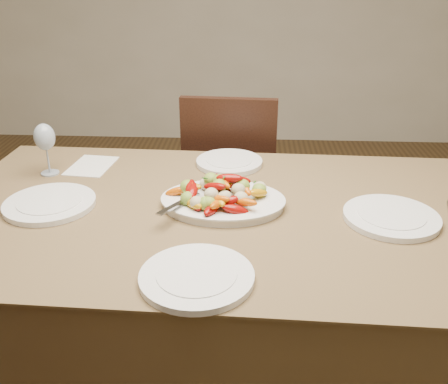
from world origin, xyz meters
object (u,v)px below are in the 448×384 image
at_px(serving_platter, 223,203).
at_px(wine_glass, 46,148).
at_px(plate_far, 229,162).
at_px(dining_table, 224,305).
at_px(chair_far, 232,182).
at_px(plate_right, 391,217).
at_px(plate_near, 197,277).
at_px(plate_left, 50,204).

height_order(serving_platter, wine_glass, wine_glass).
distance_m(plate_far, wine_glass, 0.68).
relative_size(dining_table, serving_platter, 4.74).
distance_m(chair_far, plate_right, 1.07).
distance_m(plate_near, wine_glass, 0.89).
distance_m(dining_table, plate_right, 0.65).
bearing_deg(dining_table, plate_left, -179.22).
xyz_separation_m(dining_table, wine_glass, (-0.66, 0.25, 0.48)).
bearing_deg(plate_left, wine_glass, 110.53).
distance_m(plate_right, wine_glass, 1.22).
relative_size(chair_far, plate_left, 3.26).
height_order(dining_table, wine_glass, wine_glass).
bearing_deg(serving_platter, plate_near, -95.92).
distance_m(plate_right, plate_far, 0.67).
xyz_separation_m(plate_left, plate_near, (0.52, -0.38, 0.00)).
height_order(plate_far, wine_glass, wine_glass).
bearing_deg(chair_far, plate_left, 60.13).
distance_m(plate_left, plate_far, 0.69).
bearing_deg(plate_near, plate_far, 86.53).
height_order(dining_table, plate_far, plate_far).
relative_size(plate_near, wine_glass, 1.41).
xyz_separation_m(plate_near, wine_glass, (-0.62, 0.64, 0.09)).
relative_size(plate_left, wine_glass, 1.42).
xyz_separation_m(chair_far, plate_near, (-0.04, -1.23, 0.29)).
distance_m(plate_right, plate_near, 0.66).
xyz_separation_m(dining_table, plate_right, (0.52, -0.04, 0.39)).
bearing_deg(dining_table, chair_far, 90.34).
bearing_deg(plate_far, plate_near, -93.47).
relative_size(serving_platter, plate_left, 1.33).
height_order(plate_right, wine_glass, wine_glass).
bearing_deg(plate_far, dining_table, -89.96).
xyz_separation_m(serving_platter, plate_left, (-0.56, -0.03, -0.00)).
xyz_separation_m(plate_left, plate_right, (1.08, -0.03, 0.00)).
height_order(chair_far, plate_far, chair_far).
height_order(dining_table, plate_left, plate_left).
bearing_deg(plate_left, dining_table, 0.78).
height_order(plate_right, plate_near, same).
bearing_deg(plate_near, dining_table, 83.08).
bearing_deg(dining_table, plate_far, 90.04).
bearing_deg(serving_platter, plate_far, 89.33).
relative_size(plate_left, plate_far, 1.14).
height_order(dining_table, chair_far, chair_far).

